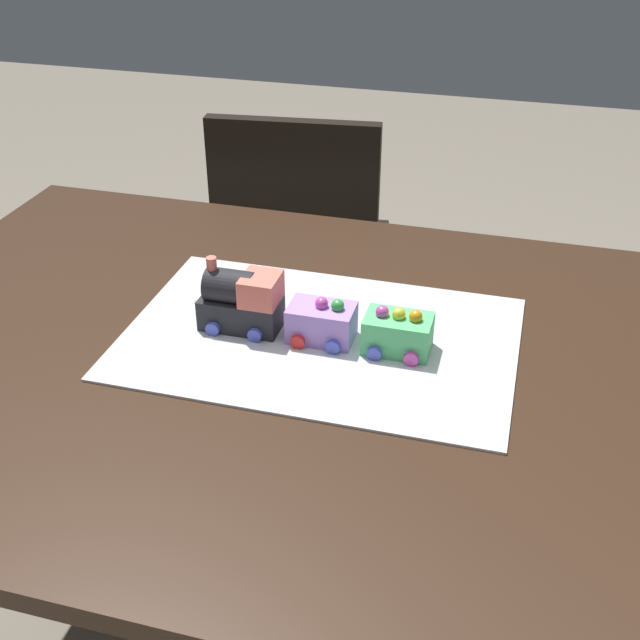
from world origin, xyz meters
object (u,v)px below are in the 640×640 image
(chair, at_px, (303,253))
(cake_car_flatbed_lavender, at_px, (322,322))
(dining_table, at_px, (287,410))
(cake_locomotive, at_px, (241,301))
(cake_car_tanker_mint_green, at_px, (398,333))

(chair, bearing_deg, cake_car_flatbed_lavender, 102.36)
(dining_table, bearing_deg, cake_locomotive, 149.63)
(dining_table, relative_size, cake_car_flatbed_lavender, 14.00)
(dining_table, height_order, cake_locomotive, cake_locomotive)
(cake_locomotive, bearing_deg, cake_car_tanker_mint_green, 0.00)
(chair, height_order, cake_locomotive, same)
(cake_car_tanker_mint_green, bearing_deg, dining_table, -162.45)
(dining_table, xyz_separation_m, cake_car_flatbed_lavender, (0.04, 0.05, 0.14))
(cake_locomotive, height_order, cake_car_flatbed_lavender, cake_locomotive)
(chair, relative_size, cake_locomotive, 6.14)
(dining_table, distance_m, cake_car_tanker_mint_green, 0.22)
(cake_locomotive, xyz_separation_m, cake_car_tanker_mint_green, (0.25, 0.00, -0.02))
(cake_locomotive, relative_size, cake_car_tanker_mint_green, 1.40)
(dining_table, height_order, chair, chair)
(cake_locomotive, height_order, cake_car_tanker_mint_green, cake_locomotive)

